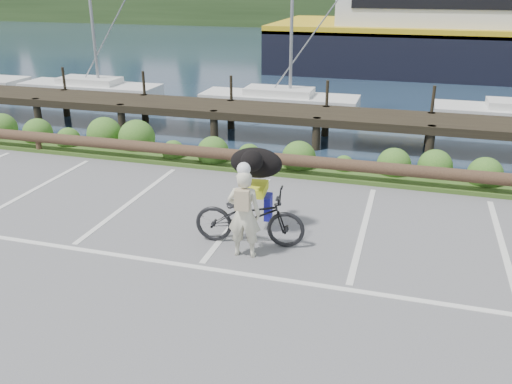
% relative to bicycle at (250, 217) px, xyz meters
% --- Properties ---
extents(ground, '(72.00, 72.00, 0.00)m').
position_rel_bicycle_xyz_m(ground, '(-0.58, -0.75, -0.55)').
color(ground, '#5C5C5F').
extents(harbor_backdrop, '(170.00, 160.00, 30.00)m').
position_rel_bicycle_xyz_m(harbor_backdrop, '(-0.19, 77.72, -0.55)').
color(harbor_backdrop, '#1A2B3F').
rests_on(harbor_backdrop, ground).
extents(vegetation_strip, '(34.00, 1.60, 0.10)m').
position_rel_bicycle_xyz_m(vegetation_strip, '(-0.58, 4.55, -0.50)').
color(vegetation_strip, '#3D5B21').
rests_on(vegetation_strip, ground).
extents(log_rail, '(32.00, 0.30, 0.60)m').
position_rel_bicycle_xyz_m(log_rail, '(-0.58, 3.85, -0.55)').
color(log_rail, '#443021').
rests_on(log_rail, ground).
extents(bicycle, '(2.15, 0.93, 1.10)m').
position_rel_bicycle_xyz_m(bicycle, '(0.00, 0.00, 0.00)').
color(bicycle, black).
rests_on(bicycle, ground).
extents(cyclist, '(0.64, 0.45, 1.64)m').
position_rel_bicycle_xyz_m(cyclist, '(0.05, -0.49, 0.27)').
color(cyclist, beige).
rests_on(cyclist, ground).
extents(dog, '(0.61, 1.08, 0.60)m').
position_rel_bicycle_xyz_m(dog, '(-0.07, 0.67, 0.85)').
color(dog, black).
rests_on(dog, bicycle).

